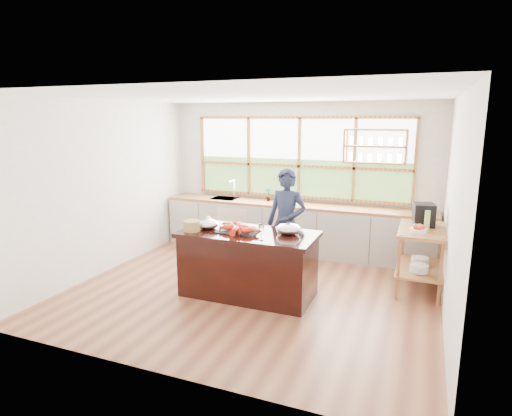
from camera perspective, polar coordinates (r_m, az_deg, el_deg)
The scene contains 18 objects.
ground_plane at distance 6.26m, azimuth -0.31°, elevation -10.79°, with size 5.00×5.00×0.00m, color #985F3D.
room_shell at distance 6.28m, azimuth 1.65°, elevation 5.84°, with size 5.02×4.52×2.71m.
back_counter at distance 7.86m, azimuth 4.89°, elevation -2.58°, with size 4.90×0.63×0.90m.
right_shelf_unit at distance 6.49m, azimuth 21.12°, elevation -5.10°, with size 0.62×1.10×0.90m.
island at distance 5.92m, azimuth -1.05°, elevation -7.43°, with size 1.85×0.90×0.90m.
cook at distance 6.48m, azimuth 4.06°, elevation -2.13°, with size 0.62×0.40×1.69m, color #1C243D.
potted_plant at distance 7.95m, azimuth 1.63°, elevation 1.84°, with size 0.13×0.09×0.25m, color slate.
cutting_board at distance 7.77m, azimuth 4.53°, elevation 0.70°, with size 0.40×0.30×0.01m, color #4FB948.
espresso_machine at distance 6.56m, azimuth 21.45°, elevation -0.84°, with size 0.28×0.30×0.32m, color black.
wine_bottle at distance 6.27m, azimuth 21.85°, elevation -1.60°, with size 0.07×0.07×0.29m, color #9BB95D.
fruit_bowl at distance 6.19m, azimuth 20.85°, elevation -2.62°, with size 0.22×0.22×0.11m.
slate_board at distance 5.83m, azimuth -2.35°, elevation -3.07°, with size 0.55×0.40×0.02m, color black.
lobster_pile at distance 5.81m, azimuth -2.47°, elevation -2.62°, with size 0.55×0.48×0.08m.
mixing_bowl_left at distance 6.01m, azimuth -6.38°, elevation -2.16°, with size 0.29×0.29×0.14m, color silver.
mixing_bowl_right at distance 5.71m, azimuth 4.37°, elevation -2.79°, with size 0.32×0.32×0.16m, color silver.
wine_glass at distance 5.40m, azimuth 0.71°, elevation -2.62°, with size 0.08×0.08×0.22m.
wicker_basket at distance 5.90m, azimuth -8.56°, elevation -2.37°, with size 0.23×0.23×0.14m, color tan.
parchment_roll at distance 6.30m, azimuth -6.24°, elevation -1.69°, with size 0.08×0.08×0.30m, color silver.
Camera 1 is at (2.17, -5.35, 2.42)m, focal length 30.00 mm.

